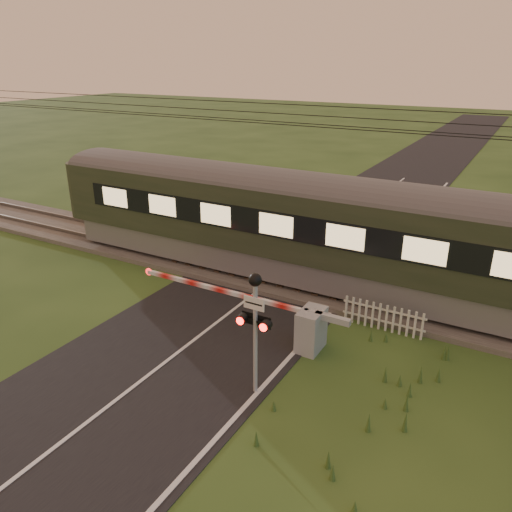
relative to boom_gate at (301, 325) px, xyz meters
The scene contains 7 objects.
ground 3.85m from the boom_gate, 136.61° to the right, with size 160.00×160.00×0.00m, color #2C471B.
road 4.00m from the boom_gate, 133.97° to the right, with size 6.00×140.00×0.03m.
track_bed 4.81m from the boom_gate, 125.28° to the left, with size 140.00×3.40×0.39m.
overhead_wires 6.95m from the boom_gate, 125.28° to the left, with size 120.00×0.62×0.62m.
boom_gate is the anchor object (origin of this frame).
crossing_signal 2.81m from the boom_gate, 92.22° to the right, with size 0.79×0.34×3.10m.
picket_fence 2.64m from the boom_gate, 49.41° to the left, with size 2.47×0.07×0.84m.
Camera 1 is at (7.60, -8.44, 7.48)m, focal length 35.00 mm.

